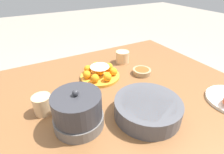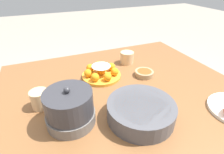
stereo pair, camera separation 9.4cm
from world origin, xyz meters
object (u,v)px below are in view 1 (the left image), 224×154
dining_table (125,102)px  cup_near (122,57)px  cake_plate (100,73)px  cup_far (43,104)px  serving_bowl (147,108)px  sauce_bowl (142,71)px  warming_pot (78,111)px

dining_table → cup_near: (-0.16, -0.28, 0.12)m
cake_plate → cup_far: 0.37m
dining_table → serving_bowl: serving_bowl is taller
cake_plate → serving_bowl: 0.38m
dining_table → serving_bowl: 0.24m
sauce_bowl → cup_near: cup_near is taller
cake_plate → serving_bowl: bearing=96.0°
cake_plate → serving_bowl: (-0.04, 0.38, 0.01)m
cake_plate → cup_far: cup_far is taller
dining_table → cup_far: size_ratio=14.70×
serving_bowl → cake_plate: bearing=-84.0°
cup_near → cup_far: 0.61m
warming_pot → serving_bowl: bearing=162.0°
cup_near → warming_pot: warming_pot is taller
warming_pot → cup_near: bearing=-138.5°
dining_table → cup_far: 0.42m
dining_table → cake_plate: bearing=-70.8°
sauce_bowl → warming_pot: size_ratio=0.55×
cup_far → warming_pot: 0.18m
cup_far → serving_bowl: bearing=148.5°
serving_bowl → cup_near: 0.52m
cake_plate → cup_near: size_ratio=2.56×
serving_bowl → warming_pot: 0.29m
serving_bowl → sauce_bowl: (-0.20, -0.30, -0.03)m
serving_bowl → warming_pot: size_ratio=1.42×
sauce_bowl → warming_pot: 0.52m
cup_near → warming_pot: bearing=41.5°
sauce_bowl → cup_near: bearing=-84.2°
serving_bowl → sauce_bowl: serving_bowl is taller
cake_plate → sauce_bowl: bearing=160.7°
cup_near → warming_pot: size_ratio=0.45×
sauce_bowl → cup_far: size_ratio=1.28×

